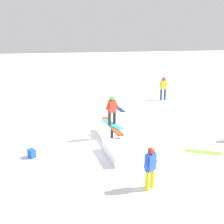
% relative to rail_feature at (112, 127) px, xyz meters
% --- Properties ---
extents(ground_plane, '(60.00, 60.00, 0.00)m').
position_rel_rail_feature_xyz_m(ground_plane, '(0.00, 0.00, -0.54)').
color(ground_plane, white).
extents(rail_feature, '(2.38, 0.70, 0.64)m').
position_rel_rail_feature_xyz_m(rail_feature, '(0.00, 0.00, 0.00)').
color(rail_feature, black).
rests_on(rail_feature, ground).
extents(snow_kicker_ramp, '(2.04, 1.80, 0.43)m').
position_rel_rail_feature_xyz_m(snow_kicker_ramp, '(-1.83, -0.34, -0.33)').
color(snow_kicker_ramp, white).
rests_on(snow_kicker_ramp, ground).
extents(main_rider_on_rail, '(1.35, 0.90, 1.32)m').
position_rel_rail_feature_xyz_m(main_rider_on_rail, '(0.00, 0.00, 0.75)').
color(main_rider_on_rail, '#26B7D5').
rests_on(main_rider_on_rail, rail_feature).
extents(bystander_blue, '(0.48, 0.56, 1.44)m').
position_rel_rail_feature_xyz_m(bystander_blue, '(-4.28, -0.69, 0.27)').
color(bystander_blue, yellow).
rests_on(bystander_blue, ground).
extents(bystander_yellow, '(0.26, 0.64, 1.50)m').
position_rel_rail_feature_xyz_m(bystander_yellow, '(5.83, -4.00, 0.30)').
color(bystander_yellow, navy).
rests_on(bystander_yellow, ground).
extents(loose_snowboard_white, '(1.39, 0.67, 0.02)m').
position_rel_rail_feature_xyz_m(loose_snowboard_white, '(-0.45, 4.34, -0.53)').
color(loose_snowboard_white, white).
rests_on(loose_snowboard_white, ground).
extents(loose_snowboard_navy, '(1.50, 0.59, 0.02)m').
position_rel_rail_feature_xyz_m(loose_snowboard_navy, '(4.35, -0.95, -0.53)').
color(loose_snowboard_navy, navy).
rests_on(loose_snowboard_navy, ground).
extents(loose_snowboard_lime, '(0.78, 1.43, 0.02)m').
position_rel_rail_feature_xyz_m(loose_snowboard_lime, '(-1.91, -3.51, -0.53)').
color(loose_snowboard_lime, '#85E235').
rests_on(loose_snowboard_lime, ground).
extents(backpack_on_snow, '(0.37, 0.36, 0.34)m').
position_rel_rail_feature_xyz_m(backpack_on_snow, '(-1.53, 3.34, -0.37)').
color(backpack_on_snow, blue).
rests_on(backpack_on_snow, ground).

